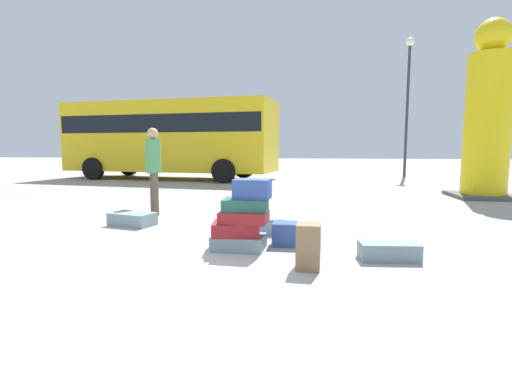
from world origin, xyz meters
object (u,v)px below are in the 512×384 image
(suitcase_brown_left_side, at_px, (308,246))
(suitcase_slate_upright_blue, at_px, (264,227))
(yellow_dummy_statue, at_px, (488,119))
(suitcase_navy_behind_tower, at_px, (297,234))
(person_bearded_onlooker, at_px, (153,163))
(lamp_post, at_px, (408,87))
(suitcase_tower, at_px, (243,219))
(parked_bus, at_px, (170,135))
(suitcase_slate_foreground_near, at_px, (132,219))
(suitcase_slate_foreground_far, at_px, (389,251))

(suitcase_brown_left_side, bearing_deg, suitcase_slate_upright_blue, 115.84)
(yellow_dummy_statue, bearing_deg, suitcase_navy_behind_tower, -129.90)
(person_bearded_onlooker, bearing_deg, lamp_post, 111.99)
(suitcase_navy_behind_tower, bearing_deg, suitcase_tower, -158.25)
(lamp_post, bearing_deg, parked_bus, -167.09)
(suitcase_navy_behind_tower, height_order, lamp_post, lamp_post)
(suitcase_navy_behind_tower, bearing_deg, suitcase_slate_foreground_near, 161.18)
(suitcase_slate_foreground_near, bearing_deg, yellow_dummy_statue, 47.02)
(suitcase_slate_foreground_far, bearing_deg, suitcase_slate_upright_blue, 139.90)
(suitcase_slate_foreground_far, xyz_separation_m, parked_bus, (-6.65, 11.05, 1.73))
(suitcase_slate_upright_blue, relative_size, person_bearded_onlooker, 0.30)
(suitcase_slate_foreground_near, distance_m, lamp_post, 14.37)
(person_bearded_onlooker, distance_m, lamp_post, 13.29)
(suitcase_brown_left_side, xyz_separation_m, parked_bus, (-5.69, 11.52, 1.58))
(suitcase_tower, xyz_separation_m, suitcase_slate_upright_blue, (0.19, 0.88, -0.28))
(lamp_post, bearing_deg, person_bearded_onlooker, -124.42)
(suitcase_navy_behind_tower, bearing_deg, yellow_dummy_statue, 51.02)
(suitcase_slate_upright_blue, height_order, parked_bus, parked_bus)
(suitcase_slate_upright_blue, bearing_deg, lamp_post, 48.12)
(person_bearded_onlooker, bearing_deg, suitcase_brown_left_side, 10.57)
(suitcase_navy_behind_tower, height_order, suitcase_slate_foreground_far, suitcase_navy_behind_tower)
(suitcase_slate_foreground_far, distance_m, suitcase_slate_foreground_near, 4.25)
(suitcase_slate_upright_blue, bearing_deg, suitcase_slate_foreground_near, 150.53)
(person_bearded_onlooker, xyz_separation_m, yellow_dummy_statue, (7.67, 3.63, 1.03))
(suitcase_slate_foreground_near, bearing_deg, suitcase_slate_upright_blue, 5.54)
(suitcase_brown_left_side, relative_size, suitcase_slate_foreground_near, 0.69)
(suitcase_tower, relative_size, yellow_dummy_statue, 0.20)
(yellow_dummy_statue, bearing_deg, suitcase_brown_left_side, -124.51)
(suitcase_slate_upright_blue, distance_m, yellow_dummy_statue, 7.62)
(yellow_dummy_statue, bearing_deg, lamp_post, 92.72)
(lamp_post, bearing_deg, yellow_dummy_statue, -87.28)
(suitcase_slate_upright_blue, bearing_deg, suitcase_navy_behind_tower, -70.15)
(suitcase_brown_left_side, height_order, suitcase_navy_behind_tower, suitcase_brown_left_side)
(suitcase_brown_left_side, distance_m, suitcase_navy_behind_tower, 1.03)
(suitcase_navy_behind_tower, bearing_deg, suitcase_slate_upright_blue, 130.46)
(lamp_post, bearing_deg, suitcase_slate_upright_blue, -112.19)
(suitcase_slate_upright_blue, relative_size, suitcase_brown_left_side, 1.02)
(suitcase_navy_behind_tower, relative_size, yellow_dummy_statue, 0.14)
(suitcase_brown_left_side, distance_m, person_bearded_onlooker, 4.41)
(suitcase_navy_behind_tower, relative_size, suitcase_slate_foreground_far, 0.95)
(suitcase_brown_left_side, bearing_deg, parked_bus, 119.96)
(suitcase_slate_upright_blue, height_order, yellow_dummy_statue, yellow_dummy_statue)
(suitcase_brown_left_side, height_order, yellow_dummy_statue, yellow_dummy_statue)
(suitcase_tower, bearing_deg, suitcase_slate_upright_blue, 77.72)
(suitcase_navy_behind_tower, bearing_deg, person_bearded_onlooker, 144.70)
(suitcase_slate_foreground_near, xyz_separation_m, lamp_post, (7.30, 11.78, 3.82))
(suitcase_brown_left_side, bearing_deg, suitcase_tower, 142.63)
(suitcase_navy_behind_tower, distance_m, person_bearded_onlooker, 3.66)
(suitcase_brown_left_side, bearing_deg, yellow_dummy_statue, 59.16)
(suitcase_slate_upright_blue, bearing_deg, suitcase_slate_foreground_far, -55.28)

